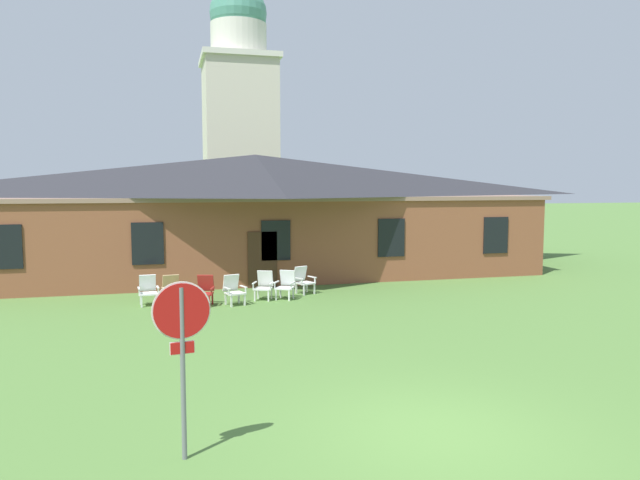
{
  "coord_description": "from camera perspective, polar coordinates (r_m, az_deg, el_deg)",
  "views": [
    {
      "loc": [
        -3.92,
        -8.08,
        3.82
      ],
      "look_at": [
        0.35,
        8.36,
        2.24
      ],
      "focal_mm": 33.14,
      "sensor_mm": 36.0,
      "label": 1
    }
  ],
  "objects": [
    {
      "name": "dome_tower",
      "position": [
        41.95,
        -7.77,
        11.43
      ],
      "size": [
        5.18,
        5.18,
        18.27
      ],
      "color": "beige",
      "rests_on": "ground"
    },
    {
      "name": "lawn_chair_by_porch",
      "position": [
        19.67,
        -16.27,
        -4.61
      ],
      "size": [
        0.68,
        0.71,
        0.96
      ],
      "color": "white",
      "rests_on": "ground"
    },
    {
      "name": "ground_plane",
      "position": [
        9.76,
        10.95,
        -17.81
      ],
      "size": [
        200.0,
        200.0,
        0.0
      ],
      "primitive_type": "plane",
      "color": "#517A38"
    },
    {
      "name": "stop_sign",
      "position": [
        8.41,
        -13.18,
        -8.88
      ],
      "size": [
        0.8,
        0.15,
        2.51
      ],
      "color": "slate",
      "rests_on": "ground"
    },
    {
      "name": "lawn_chair_middle",
      "position": [
        19.14,
        -8.36,
        -4.72
      ],
      "size": [
        0.75,
        0.81,
        0.96
      ],
      "color": "silver",
      "rests_on": "ground"
    },
    {
      "name": "lawn_chair_right_end",
      "position": [
        19.88,
        -5.43,
        -4.31
      ],
      "size": [
        0.79,
        0.83,
        0.96
      ],
      "color": "silver",
      "rests_on": "ground"
    },
    {
      "name": "brick_building",
      "position": [
        26.97,
        -6.21,
        2.79
      ],
      "size": [
        23.93,
        10.4,
        5.19
      ],
      "color": "brown",
      "rests_on": "ground"
    },
    {
      "name": "lawn_chair_under_eave",
      "position": [
        20.88,
        -1.64,
        -3.83
      ],
      "size": [
        0.8,
        0.84,
        0.96
      ],
      "color": "white",
      "rests_on": "ground"
    },
    {
      "name": "lawn_chair_far_side",
      "position": [
        19.93,
        -3.32,
        -4.27
      ],
      "size": [
        0.83,
        0.86,
        0.96
      ],
      "color": "white",
      "rests_on": "ground"
    },
    {
      "name": "lawn_chair_left_end",
      "position": [
        19.21,
        -11.09,
        -4.73
      ],
      "size": [
        0.75,
        0.8,
        0.96
      ],
      "color": "maroon",
      "rests_on": "ground"
    },
    {
      "name": "lawn_chair_near_door",
      "position": [
        19.46,
        -14.1,
        -4.66
      ],
      "size": [
        0.72,
        0.76,
        0.96
      ],
      "color": "tan",
      "rests_on": "ground"
    }
  ]
}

